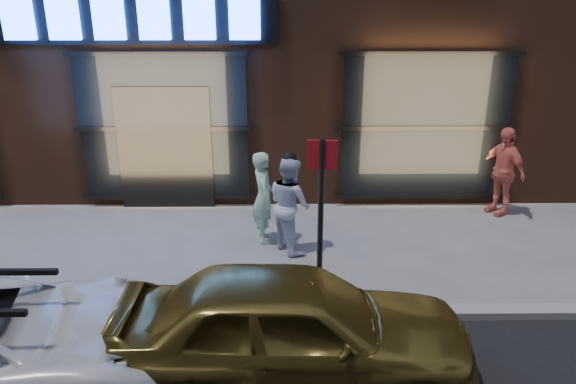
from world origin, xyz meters
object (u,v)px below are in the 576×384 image
man_cap (290,204)px  man_bowtie (263,197)px  gold_sedan (294,327)px  sign_post (321,210)px  passerby (503,171)px

man_cap → man_bowtie: bearing=22.5°
gold_sedan → sign_post: bearing=-13.3°
man_cap → passerby: passerby is taller
man_cap → passerby: bearing=-101.3°
passerby → gold_sedan: bearing=-67.5°
passerby → sign_post: bearing=-75.3°
man_cap → sign_post: (0.38, -1.78, 0.66)m
passerby → sign_post: sign_post is taller
passerby → man_cap: bearing=-96.8°
passerby → gold_sedan: (-4.06, -4.77, -0.17)m
gold_sedan → sign_post: size_ratio=1.64×
man_bowtie → passerby: 4.66m
man_cap → sign_post: 1.94m
man_bowtie → man_cap: man_cap is taller
man_cap → passerby: 4.33m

